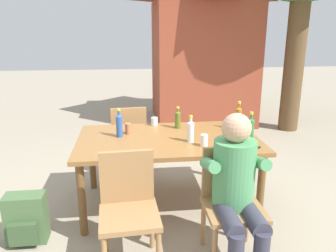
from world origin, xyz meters
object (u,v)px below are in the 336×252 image
(bottle_clear, at_px, (191,131))
(bottle_green, at_px, (250,129))
(brick_kiosk, at_px, (202,44))
(chair_near_left, at_px, (128,204))
(person_in_white_shirt, at_px, (237,184))
(chair_near_right, at_px, (231,197))
(cup_terracotta, at_px, (128,129))
(backpack_by_near_side, at_px, (26,220))
(bottle_blue, at_px, (119,125))
(cup_glass, at_px, (154,121))
(cup_steel, at_px, (246,140))
(bottle_amber, at_px, (238,117))
(cup_white, at_px, (204,140))
(table_knife, at_px, (253,150))
(bottle_olive, at_px, (178,119))
(dining_table, at_px, (168,145))
(chair_far_left, at_px, (128,136))

(bottle_clear, relative_size, bottle_green, 0.88)
(brick_kiosk, bearing_deg, chair_near_left, -109.49)
(person_in_white_shirt, relative_size, bottle_clear, 4.57)
(chair_near_right, bearing_deg, bottle_clear, 106.38)
(cup_terracotta, distance_m, backpack_by_near_side, 1.25)
(bottle_blue, bearing_deg, cup_glass, 43.98)
(backpack_by_near_side, bearing_deg, cup_steel, 5.37)
(chair_near_left, relative_size, bottle_green, 2.96)
(bottle_amber, distance_m, bottle_blue, 1.26)
(chair_near_left, bearing_deg, cup_white, 38.03)
(brick_kiosk, bearing_deg, table_knife, -95.34)
(cup_white, bearing_deg, cup_glass, 118.39)
(bottle_green, bearing_deg, bottle_clear, 172.87)
(person_in_white_shirt, relative_size, bottle_green, 4.01)
(cup_glass, bearing_deg, chair_near_right, -68.84)
(chair_near_right, height_order, backpack_by_near_side, chair_near_right)
(bottle_amber, height_order, cup_white, bottle_amber)
(chair_near_right, relative_size, bottle_olive, 3.68)
(chair_near_right, height_order, cup_white, chair_near_right)
(bottle_olive, relative_size, table_knife, 1.09)
(chair_near_left, xyz_separation_m, bottle_olive, (0.55, 1.15, 0.34))
(bottle_clear, bearing_deg, bottle_green, -7.13)
(bottle_green, bearing_deg, cup_terracotta, 161.20)
(dining_table, height_order, person_in_white_shirt, person_in_white_shirt)
(dining_table, xyz_separation_m, brick_kiosk, (1.06, 3.29, 0.82))
(chair_near_right, distance_m, bottle_amber, 1.16)
(person_in_white_shirt, relative_size, bottle_amber, 3.87)
(bottle_clear, distance_m, bottle_amber, 0.68)
(dining_table, distance_m, bottle_clear, 0.31)
(bottle_blue, bearing_deg, dining_table, -10.41)
(person_in_white_shirt, distance_m, cup_steel, 0.70)
(bottle_blue, bearing_deg, cup_white, -25.60)
(brick_kiosk, bearing_deg, bottle_clear, -104.02)
(bottle_olive, distance_m, cup_white, 0.62)
(chair_far_left, bearing_deg, dining_table, -64.82)
(bottle_blue, relative_size, cup_steel, 2.86)
(backpack_by_near_side, bearing_deg, cup_white, 7.85)
(bottle_blue, height_order, cup_white, bottle_blue)
(bottle_green, xyz_separation_m, backpack_by_near_side, (-2.03, -0.28, -0.64))
(bottle_green, height_order, cup_steel, bottle_green)
(chair_near_right, distance_m, chair_far_left, 1.85)
(table_knife, relative_size, brick_kiosk, 0.08)
(cup_steel, relative_size, brick_kiosk, 0.04)
(bottle_amber, height_order, cup_steel, bottle_amber)
(bottle_amber, height_order, table_knife, bottle_amber)
(bottle_green, bearing_deg, chair_near_right, -120.27)
(chair_near_right, relative_size, chair_near_left, 1.00)
(bottle_olive, height_order, bottle_amber, bottle_amber)
(chair_near_right, relative_size, table_knife, 4.00)
(cup_steel, height_order, table_knife, cup_steel)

